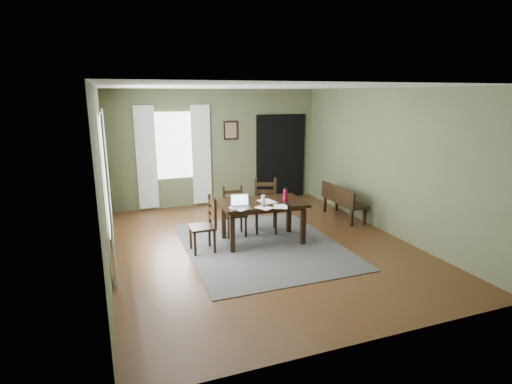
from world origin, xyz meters
name	(u,v)px	position (x,y,z in m)	size (l,w,h in m)	color
ground	(262,246)	(0.00, 0.00, -0.01)	(5.00, 6.00, 0.01)	#492C16
room_shell	(262,143)	(0.00, 0.00, 1.80)	(5.02, 6.02, 2.71)	#545B3B
rug	(262,245)	(0.00, 0.00, 0.01)	(2.60, 3.20, 0.01)	#404040
dining_table	(263,207)	(0.08, 0.18, 0.66)	(1.52, 0.97, 0.74)	black
chair_end	(205,225)	(-0.98, 0.10, 0.46)	(0.42, 0.42, 0.93)	black
chair_back_left	(234,212)	(-0.29, 0.69, 0.45)	(0.42, 0.42, 0.91)	black
chair_back_right	(266,206)	(0.35, 0.71, 0.49)	(0.56, 0.56, 1.00)	black
bench	(342,199)	(2.16, 0.89, 0.42)	(0.40, 1.25, 0.70)	black
laptop	(240,204)	(-0.41, -0.03, 0.80)	(0.36, 0.30, 0.22)	#B7B7BC
computer_mouse	(263,206)	(-0.03, -0.11, 0.76)	(0.05, 0.09, 0.03)	#3F3F42
tv_remote	(287,204)	(0.39, -0.17, 0.76)	(0.05, 0.19, 0.02)	black
drinking_glass	(263,199)	(0.04, 0.06, 0.82)	(0.07, 0.07, 0.15)	silver
water_bottle	(285,195)	(0.44, 0.02, 0.87)	(0.10, 0.10, 0.26)	#AF0D32
paper_a	(240,208)	(-0.43, -0.08, 0.75)	(0.24, 0.32, 0.00)	white
paper_b	(280,207)	(0.24, -0.22, 0.75)	(0.22, 0.29, 0.00)	white
paper_c	(267,201)	(0.16, 0.16, 0.75)	(0.25, 0.32, 0.00)	white
paper_e	(264,208)	(-0.03, -0.19, 0.75)	(0.21, 0.27, 0.00)	white
window_left	(105,172)	(-2.47, 0.20, 1.45)	(0.01, 1.30, 1.70)	white
window_back	(174,146)	(-1.00, 2.97, 1.45)	(1.00, 0.01, 1.50)	white
curtain_left_near	(109,201)	(-2.44, -0.62, 1.20)	(0.03, 0.48, 2.30)	silver
curtain_left_far	(108,177)	(-2.44, 1.02, 1.20)	(0.03, 0.48, 2.30)	silver
curtain_back_left	(146,158)	(-1.62, 2.94, 1.20)	(0.44, 0.03, 2.30)	silver
curtain_back_right	(201,155)	(-0.38, 2.94, 1.20)	(0.44, 0.03, 2.30)	silver
framed_picture	(231,130)	(0.35, 2.97, 1.75)	(0.34, 0.03, 0.44)	black
doorway_back	(281,157)	(1.65, 2.97, 1.05)	(1.30, 0.03, 2.10)	black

